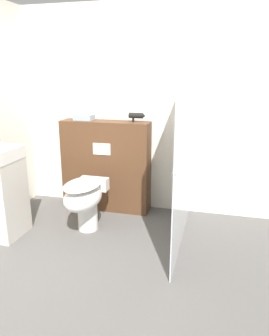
% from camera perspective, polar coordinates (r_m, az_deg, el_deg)
% --- Properties ---
extents(ground_plane, '(12.00, 12.00, 0.00)m').
position_cam_1_polar(ground_plane, '(2.94, -11.63, -19.59)').
color(ground_plane, '#565451').
extents(wall_back, '(8.00, 0.06, 2.50)m').
position_cam_1_polar(wall_back, '(4.13, -1.20, 10.01)').
color(wall_back, silver).
rests_on(wall_back, ground_plane).
extents(partition_panel, '(1.11, 0.28, 1.14)m').
position_cam_1_polar(partition_panel, '(4.15, -4.97, 0.37)').
color(partition_panel, '#51331E').
rests_on(partition_panel, ground_plane).
extents(shower_glass, '(0.04, 1.54, 2.00)m').
position_cam_1_polar(shower_glass, '(3.24, 8.82, 3.51)').
color(shower_glass, silver).
rests_on(shower_glass, ground_plane).
extents(toilet, '(0.37, 0.68, 0.58)m').
position_cam_1_polar(toilet, '(3.61, -8.64, -5.36)').
color(toilet, white).
rests_on(toilet, ground_plane).
extents(hair_drier, '(0.20, 0.07, 0.11)m').
position_cam_1_polar(hair_drier, '(3.92, 0.38, 9.09)').
color(hair_drier, black).
rests_on(hair_drier, partition_panel).
extents(folded_towel, '(0.23, 0.17, 0.07)m').
position_cam_1_polar(folded_towel, '(4.16, -8.76, 8.74)').
color(folded_towel, '#8C9EAD').
rests_on(folded_towel, partition_panel).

